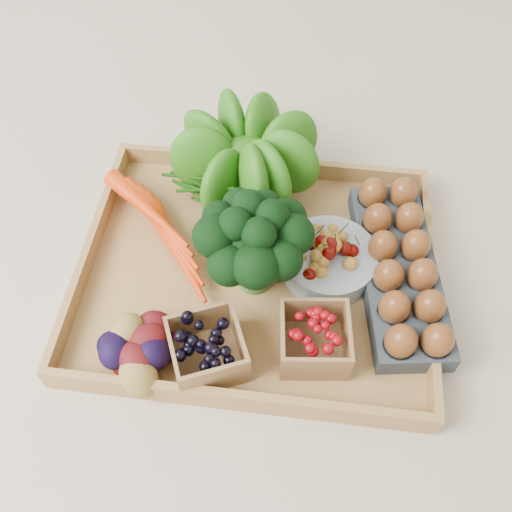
# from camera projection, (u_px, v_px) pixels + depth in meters

# --- Properties ---
(ground) EXTENTS (4.00, 4.00, 0.00)m
(ground) POSITION_uv_depth(u_px,v_px,m) (256.00, 277.00, 0.93)
(ground) COLOR beige
(ground) RESTS_ON ground
(tray) EXTENTS (0.55, 0.45, 0.01)m
(tray) POSITION_uv_depth(u_px,v_px,m) (256.00, 275.00, 0.92)
(tray) COLOR #B08349
(tray) RESTS_ON ground
(carrots) EXTENTS (0.22, 0.15, 0.05)m
(carrots) POSITION_uv_depth(u_px,v_px,m) (167.00, 231.00, 0.93)
(carrots) COLOR #ED3909
(carrots) RESTS_ON tray
(lettuce) EXTENTS (0.17, 0.17, 0.17)m
(lettuce) POSITION_uv_depth(u_px,v_px,m) (244.00, 152.00, 0.95)
(lettuce) COLOR #125A0E
(lettuce) RESTS_ON tray
(broccoli) EXTENTS (0.17, 0.17, 0.13)m
(broccoli) POSITION_uv_depth(u_px,v_px,m) (254.00, 258.00, 0.85)
(broccoli) COLOR black
(broccoli) RESTS_ON tray
(cherry_bowl) EXTENTS (0.15, 0.15, 0.04)m
(cherry_bowl) POSITION_uv_depth(u_px,v_px,m) (329.00, 260.00, 0.90)
(cherry_bowl) COLOR #8C9EA5
(cherry_bowl) RESTS_ON tray
(egg_carton) EXTENTS (0.16, 0.34, 0.04)m
(egg_carton) POSITION_uv_depth(u_px,v_px,m) (398.00, 272.00, 0.89)
(egg_carton) COLOR #353D43
(egg_carton) RESTS_ON tray
(potatoes) EXTENTS (0.15, 0.15, 0.08)m
(potatoes) POSITION_uv_depth(u_px,v_px,m) (131.00, 344.00, 0.79)
(potatoes) COLOR #480B0F
(potatoes) RESTS_ON tray
(punnet_blackberry) EXTENTS (0.13, 0.13, 0.07)m
(punnet_blackberry) POSITION_uv_depth(u_px,v_px,m) (207.00, 349.00, 0.80)
(punnet_blackberry) COLOR black
(punnet_blackberry) RESTS_ON tray
(punnet_raspberry) EXTENTS (0.11, 0.11, 0.07)m
(punnet_raspberry) POSITION_uv_depth(u_px,v_px,m) (314.00, 339.00, 0.81)
(punnet_raspberry) COLOR maroon
(punnet_raspberry) RESTS_ON tray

